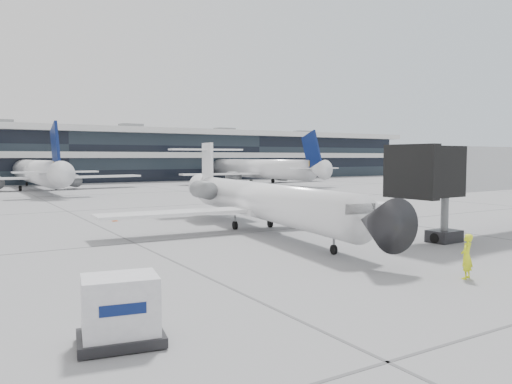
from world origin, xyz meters
TOP-DOWN VIEW (x-y plane):
  - ground at (0.00, 0.00)m, footprint 220.00×220.00m
  - terminal at (0.00, 82.00)m, footprint 170.00×22.00m
  - bg_jet_center at (-8.00, 55.00)m, footprint 32.00×40.00m
  - bg_jet_right at (32.00, 55.00)m, footprint 32.00×40.00m
  - regional_jet at (-1.05, 0.57)m, footprint 21.87×27.30m
  - jet_bridge at (12.48, -8.96)m, footprint 18.25×4.30m
  - ramp_worker at (-0.92, -15.63)m, footprint 0.79×0.64m
  - cargo_uld at (-15.28, -15.44)m, footprint 2.52×2.05m
  - traffic_cone at (-8.20, 10.63)m, footprint 0.46×0.46m

SIDE VIEW (x-z plane):
  - ground at x=0.00m, z-range 0.00..0.00m
  - bg_jet_center at x=-8.00m, z-range -4.80..4.80m
  - bg_jet_right at x=32.00m, z-range -4.80..4.80m
  - traffic_cone at x=-8.20m, z-range -0.02..0.59m
  - cargo_uld at x=-15.28m, z-range 0.01..1.84m
  - ramp_worker at x=-0.92m, z-range 0.00..1.88m
  - regional_jet at x=-1.05m, z-range -1.00..5.31m
  - jet_bridge at x=12.48m, z-range 1.34..7.20m
  - terminal at x=0.00m, z-range 0.00..10.00m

